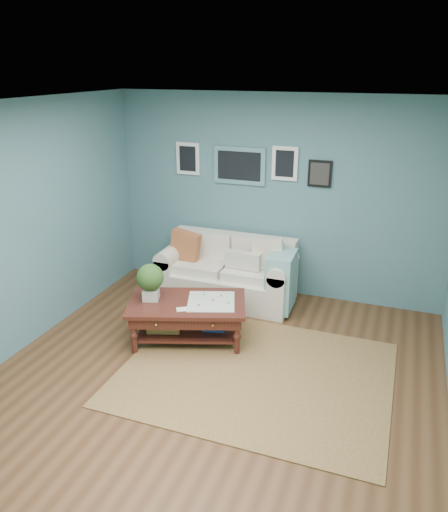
% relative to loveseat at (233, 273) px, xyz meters
% --- Properties ---
extents(room_shell, '(5.00, 5.02, 2.70)m').
position_rel_loveseat_xyz_m(room_shell, '(0.43, -1.97, 0.98)').
color(room_shell, brown).
rests_on(room_shell, ground).
extents(area_rug, '(2.74, 2.19, 0.01)m').
position_rel_loveseat_xyz_m(area_rug, '(0.81, -1.61, -0.38)').
color(area_rug, brown).
rests_on(area_rug, ground).
extents(loveseat, '(1.84, 0.83, 0.94)m').
position_rel_loveseat_xyz_m(loveseat, '(0.00, 0.00, 0.00)').
color(loveseat, white).
rests_on(loveseat, ground).
extents(coffee_table, '(1.50, 1.16, 0.92)m').
position_rel_loveseat_xyz_m(coffee_table, '(-0.20, -1.23, 0.03)').
color(coffee_table, '#381311').
rests_on(coffee_table, ground).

